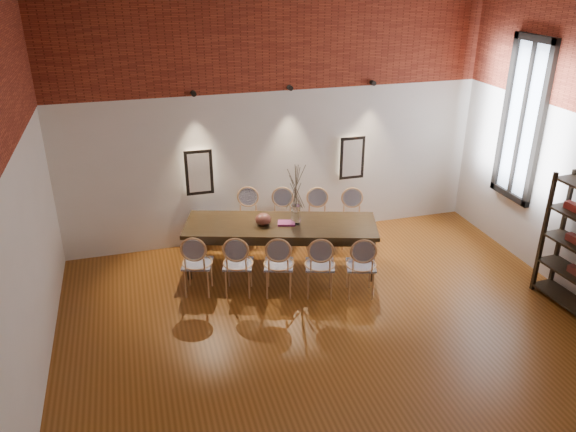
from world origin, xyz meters
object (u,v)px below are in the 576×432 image
object	(u,v)px
dining_table	(281,246)
book	(287,223)
chair_far_d	(317,220)
bowl	(263,219)
chair_far_a	(213,219)
chair_far_b	(247,219)
chair_near_b	(238,264)
chair_near_a	(197,263)
chair_far_e	(352,220)
chair_near_c	(279,264)
chair_near_d	(320,265)
vase	(296,215)
chair_near_e	(361,265)
chair_far_c	(282,220)

from	to	relation	value
dining_table	book	world-z (taller)	book
chair_far_d	bowl	distance (m)	1.21
chair_far_a	chair_far_b	distance (m)	0.57
chair_near_b	book	xyz separation A→B (m)	(0.85, 0.50, 0.30)
dining_table	chair_far_a	world-z (taller)	chair_far_a
chair_near_a	chair_far_e	world-z (taller)	same
chair_near_b	chair_far_d	xyz separation A→B (m)	(1.54, 1.07, 0.00)
chair_near_c	chair_near_d	bearing A→B (deg)	-0.00
chair_near_a	vase	xyz separation A→B (m)	(1.54, 0.30, 0.43)
chair_far_e	chair_far_b	bearing A→B (deg)	-0.00
chair_near_c	chair_far_d	size ratio (longest dim) A/B	1.00
chair_far_b	chair_near_b	bearing A→B (deg)	90.00
dining_table	chair_near_e	world-z (taller)	chair_near_e
dining_table	chair_near_c	distance (m)	0.75
chair_near_e	chair_far_e	size ratio (longest dim) A/B	1.00
chair_near_c	vase	size ratio (longest dim) A/B	3.13
dining_table	chair_near_d	bearing A→B (deg)	-52.23
chair_far_c	bowl	xyz separation A→B (m)	(-0.48, -0.68, 0.37)
chair_near_e	book	distance (m)	1.32
chair_far_b	chair_far_e	world-z (taller)	same
chair_far_e	chair_near_b	bearing A→B (deg)	40.71
chair_near_d	book	bearing A→B (deg)	123.68
chair_near_c	chair_far_b	size ratio (longest dim) A/B	1.00
chair_near_b	chair_far_a	world-z (taller)	same
chair_near_d	chair_near_e	xyz separation A→B (m)	(0.55, -0.17, 0.00)
dining_table	chair_near_a	distance (m)	1.37
chair_far_c	chair_near_a	bearing A→B (deg)	52.23
chair_far_e	book	distance (m)	1.33
dining_table	chair_near_d	xyz separation A→B (m)	(0.33, -0.88, 0.09)
dining_table	chair_far_e	xyz separation A→B (m)	(1.32, 0.37, 0.09)
bowl	chair_near_c	bearing A→B (deg)	-86.85
chair_near_d	chair_far_e	size ratio (longest dim) A/B	1.00
chair_far_e	book	bearing A→B (deg)	35.46
book	vase	bearing A→B (deg)	-11.81
chair_far_c	chair_far_b	bearing A→B (deg)	-0.00
chair_near_a	chair_far_b	world-z (taller)	same
chair_near_a	chair_far_a	bearing A→B (deg)	90.00
chair_far_c	bowl	size ratio (longest dim) A/B	3.92
chair_far_e	chair_far_d	bearing A→B (deg)	0.00
chair_near_c	chair_far_c	bearing A→B (deg)	90.00
chair_near_e	vase	distance (m)	1.26
chair_far_b	chair_near_e	bearing A→B (deg)	139.29
chair_near_a	book	distance (m)	1.47
chair_far_d	vase	distance (m)	0.93
chair_near_a	vase	bearing A→B (deg)	28.31
chair_near_e	book	size ratio (longest dim) A/B	3.62
vase	chair_far_a	bearing A→B (deg)	134.34
chair_far_d	chair_near_b	bearing A→B (deg)	52.23
chair_near_d	bowl	distance (m)	1.14
chair_near_b	chair_near_c	bearing A→B (deg)	-0.00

